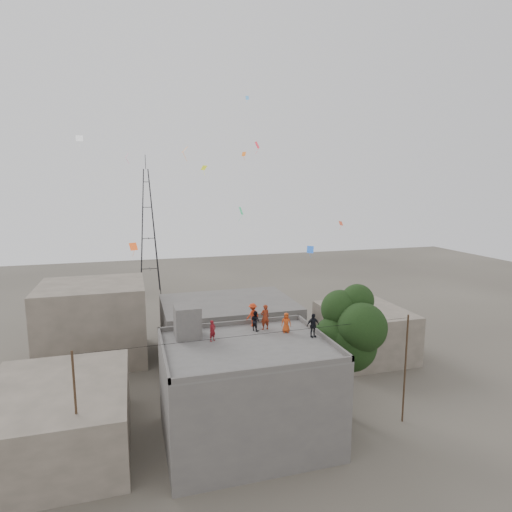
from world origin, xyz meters
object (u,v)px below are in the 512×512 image
Objects in this scene: transmission_tower at (148,232)px; person_dark_adult at (313,325)px; tree at (352,331)px; person_red_adult at (265,317)px; stair_head_box at (187,321)px.

person_dark_adult is at bearing -78.07° from transmission_tower.
person_red_adult is (-5.44, 1.87, 0.85)m from tree.
person_dark_adult is at bearing 127.54° from person_red_adult.
person_red_adult is at bearing -1.49° from stair_head_box.
transmission_tower is at bearing -91.42° from person_red_adult.
stair_head_box reaches higher than person_dark_adult.
stair_head_box reaches higher than person_red_adult.
stair_head_box is 7.96m from person_dark_adult.
stair_head_box is 37.46m from transmission_tower.
person_dark_adult is (7.60, -2.37, -0.23)m from stair_head_box.
stair_head_box is 0.22× the size of tree.
transmission_tower reaches higher than stair_head_box.
tree is 41.12m from transmission_tower.
person_red_adult is 1.12× the size of person_dark_adult.
person_red_adult is (5.13, -0.13, -0.14)m from stair_head_box.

